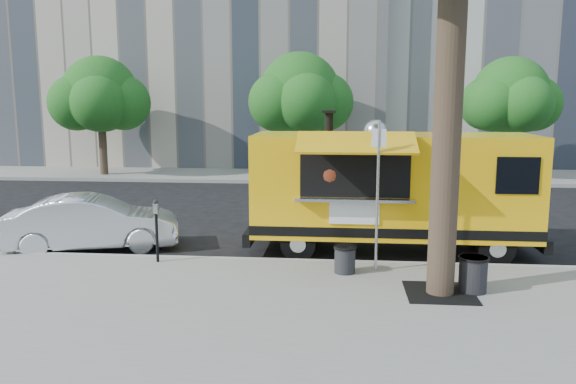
% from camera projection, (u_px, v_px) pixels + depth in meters
% --- Properties ---
extents(ground, '(120.00, 120.00, 0.00)m').
position_uv_depth(ground, '(303.00, 255.00, 12.94)').
color(ground, black).
rests_on(ground, ground).
extents(sidewalk, '(60.00, 6.00, 0.15)m').
position_uv_depth(sidewalk, '(288.00, 318.00, 9.00)').
color(sidewalk, gray).
rests_on(sidewalk, ground).
extents(curb, '(60.00, 0.14, 0.16)m').
position_uv_depth(curb, '(301.00, 263.00, 12.01)').
color(curb, '#999993').
rests_on(curb, ground).
extents(far_sidewalk, '(60.00, 5.00, 0.15)m').
position_uv_depth(far_sidewalk, '(322.00, 175.00, 26.20)').
color(far_sidewalk, gray).
rests_on(far_sidewalk, ground).
extents(tree_well, '(1.20, 1.20, 0.02)m').
position_uv_depth(tree_well, '(440.00, 293.00, 9.93)').
color(tree_well, black).
rests_on(tree_well, sidewalk).
extents(far_tree_a, '(3.42, 3.42, 5.36)m').
position_uv_depth(far_tree_a, '(100.00, 95.00, 25.31)').
color(far_tree_a, '#33261C').
rests_on(far_tree_a, far_sidewalk).
extents(far_tree_b, '(3.60, 3.60, 5.50)m').
position_uv_depth(far_tree_b, '(299.00, 93.00, 24.89)').
color(far_tree_b, '#33261C').
rests_on(far_tree_b, far_sidewalk).
extents(far_tree_c, '(3.24, 3.24, 5.21)m').
position_uv_depth(far_tree_c, '(510.00, 96.00, 23.81)').
color(far_tree_c, '#33261C').
rests_on(far_tree_c, far_sidewalk).
extents(sign_post, '(0.28, 0.06, 3.00)m').
position_uv_depth(sign_post, '(378.00, 187.00, 10.98)').
color(sign_post, silver).
rests_on(sign_post, sidewalk).
extents(parking_meter, '(0.11, 0.11, 1.33)m').
position_uv_depth(parking_meter, '(156.00, 223.00, 11.72)').
color(parking_meter, black).
rests_on(parking_meter, sidewalk).
extents(food_truck, '(6.64, 3.05, 3.27)m').
position_uv_depth(food_truck, '(390.00, 188.00, 12.90)').
color(food_truck, yellow).
rests_on(food_truck, ground).
extents(sedan, '(4.18, 2.42, 1.30)m').
position_uv_depth(sedan, '(93.00, 223.00, 13.28)').
color(sedan, silver).
rests_on(sedan, ground).
extents(trash_bin_left, '(0.53, 0.53, 0.64)m').
position_uv_depth(trash_bin_left, '(473.00, 273.00, 9.96)').
color(trash_bin_left, black).
rests_on(trash_bin_left, sidewalk).
extents(trash_bin_right, '(0.44, 0.44, 0.53)m').
position_uv_depth(trash_bin_right, '(345.00, 259.00, 11.06)').
color(trash_bin_right, black).
rests_on(trash_bin_right, sidewalk).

